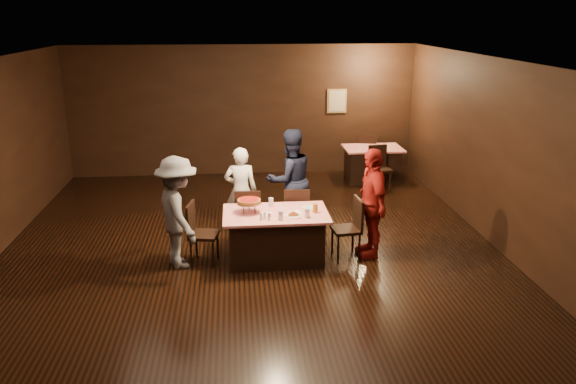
# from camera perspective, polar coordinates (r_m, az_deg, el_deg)

# --- Properties ---
(room) EXTENTS (10.00, 10.04, 3.02)m
(room) POSITION_cam_1_polar(r_m,az_deg,el_deg) (8.18, -3.95, 6.86)
(room) COLOR black
(room) RESTS_ON ground
(main_table) EXTENTS (1.60, 1.00, 0.77)m
(main_table) POSITION_cam_1_polar(r_m,az_deg,el_deg) (8.69, -1.25, -4.51)
(main_table) COLOR red
(main_table) RESTS_ON ground
(back_table) EXTENTS (1.30, 0.90, 0.77)m
(back_table) POSITION_cam_1_polar(r_m,az_deg,el_deg) (12.95, 8.55, 2.84)
(back_table) COLOR red
(back_table) RESTS_ON ground
(chair_far_left) EXTENTS (0.45, 0.45, 0.95)m
(chair_far_left) POSITION_cam_1_polar(r_m,az_deg,el_deg) (9.34, -4.05, -2.34)
(chair_far_left) COLOR black
(chair_far_left) RESTS_ON ground
(chair_far_right) EXTENTS (0.44, 0.44, 0.95)m
(chair_far_right) POSITION_cam_1_polar(r_m,az_deg,el_deg) (9.39, 0.84, -2.18)
(chair_far_right) COLOR black
(chair_far_right) RESTS_ON ground
(chair_end_left) EXTENTS (0.49, 0.49, 0.95)m
(chair_end_left) POSITION_cam_1_polar(r_m,az_deg,el_deg) (8.65, -8.55, -4.18)
(chair_end_left) COLOR black
(chair_end_left) RESTS_ON ground
(chair_end_right) EXTENTS (0.46, 0.46, 0.95)m
(chair_end_right) POSITION_cam_1_polar(r_m,az_deg,el_deg) (8.80, 5.93, -3.68)
(chair_end_right) COLOR black
(chair_end_right) RESTS_ON ground
(chair_back_near) EXTENTS (0.47, 0.47, 0.95)m
(chair_back_near) POSITION_cam_1_polar(r_m,az_deg,el_deg) (12.27, 9.34, 2.40)
(chair_back_near) COLOR black
(chair_back_near) RESTS_ON ground
(chair_back_far) EXTENTS (0.50, 0.50, 0.95)m
(chair_back_far) POSITION_cam_1_polar(r_m,az_deg,el_deg) (13.49, 7.96, 3.86)
(chair_back_far) COLOR black
(chair_back_far) RESTS_ON ground
(diner_white_jacket) EXTENTS (0.58, 0.40, 1.53)m
(diner_white_jacket) POSITION_cam_1_polar(r_m,az_deg,el_deg) (9.65, -4.81, 0.13)
(diner_white_jacket) COLOR white
(diner_white_jacket) RESTS_ON ground
(diner_navy_hoodie) EXTENTS (1.06, 0.94, 1.80)m
(diner_navy_hoodie) POSITION_cam_1_polar(r_m,az_deg,el_deg) (9.77, 0.21, 1.24)
(diner_navy_hoodie) COLOR black
(diner_navy_hoodie) RESTS_ON ground
(diner_grey_knit) EXTENTS (1.01, 1.26, 1.70)m
(diner_grey_knit) POSITION_cam_1_polar(r_m,az_deg,el_deg) (8.47, -11.11, -2.07)
(diner_grey_knit) COLOR slate
(diner_grey_knit) RESTS_ON ground
(diner_red_shirt) EXTENTS (0.49, 1.04, 1.74)m
(diner_red_shirt) POSITION_cam_1_polar(r_m,az_deg,el_deg) (8.78, 8.50, -1.10)
(diner_red_shirt) COLOR #A61D17
(diner_red_shirt) RESTS_ON ground
(pizza_stand) EXTENTS (0.38, 0.38, 0.22)m
(pizza_stand) POSITION_cam_1_polar(r_m,az_deg,el_deg) (8.52, -3.98, -0.94)
(pizza_stand) COLOR black
(pizza_stand) RESTS_ON main_table
(plate_with_slice) EXTENTS (0.25, 0.25, 0.06)m
(plate_with_slice) POSITION_cam_1_polar(r_m,az_deg,el_deg) (8.40, 0.53, -2.32)
(plate_with_slice) COLOR white
(plate_with_slice) RESTS_ON main_table
(plate_empty) EXTENTS (0.25, 0.25, 0.01)m
(plate_empty) POSITION_cam_1_polar(r_m,az_deg,el_deg) (8.74, 2.26, -1.62)
(plate_empty) COLOR white
(plate_empty) RESTS_ON main_table
(glass_front_left) EXTENTS (0.08, 0.08, 0.14)m
(glass_front_left) POSITION_cam_1_polar(r_m,az_deg,el_deg) (8.25, -0.76, -2.36)
(glass_front_left) COLOR silver
(glass_front_left) RESTS_ON main_table
(glass_front_right) EXTENTS (0.08, 0.08, 0.14)m
(glass_front_right) POSITION_cam_1_polar(r_m,az_deg,el_deg) (8.34, 1.95, -2.15)
(glass_front_right) COLOR silver
(glass_front_right) RESTS_ON main_table
(glass_amber) EXTENTS (0.08, 0.08, 0.14)m
(glass_amber) POSITION_cam_1_polar(r_m,az_deg,el_deg) (8.54, 2.78, -1.66)
(glass_amber) COLOR #BF7F26
(glass_amber) RESTS_ON main_table
(glass_back) EXTENTS (0.08, 0.08, 0.14)m
(glass_back) POSITION_cam_1_polar(r_m,az_deg,el_deg) (8.81, -1.74, -1.04)
(glass_back) COLOR silver
(glass_back) RESTS_ON main_table
(condiments) EXTENTS (0.17, 0.10, 0.09)m
(condiments) POSITION_cam_1_polar(r_m,az_deg,el_deg) (8.26, -2.36, -2.51)
(condiments) COLOR silver
(condiments) RESTS_ON main_table
(napkin_center) EXTENTS (0.19, 0.19, 0.01)m
(napkin_center) POSITION_cam_1_polar(r_m,az_deg,el_deg) (8.58, 0.74, -2.04)
(napkin_center) COLOR white
(napkin_center) RESTS_ON main_table
(napkin_left) EXTENTS (0.21, 0.21, 0.01)m
(napkin_left) POSITION_cam_1_polar(r_m,az_deg,el_deg) (8.49, -2.25, -2.25)
(napkin_left) COLOR white
(napkin_left) RESTS_ON main_table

